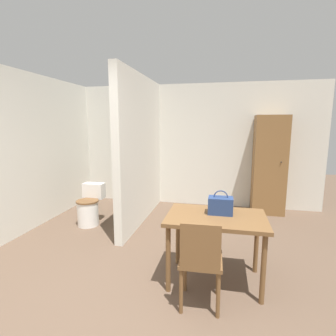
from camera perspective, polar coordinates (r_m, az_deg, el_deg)
name	(u,v)px	position (r m, az deg, el deg)	size (l,w,h in m)	color
wall_back	(186,145)	(5.56, 3.84, 4.94)	(5.43, 0.12, 2.50)	silver
wall_left	(25,153)	(4.72, -28.65, 2.98)	(0.12, 4.75, 2.50)	silver
partition_wall	(141,150)	(4.57, -5.86, 3.92)	(0.12, 2.20, 2.50)	silver
dining_table	(216,224)	(2.87, 10.38, -11.98)	(1.03, 0.68, 0.74)	brown
wooden_chair	(201,260)	(2.53, 7.12, -19.18)	(0.40, 0.40, 0.86)	brown
toilet	(89,207)	(4.70, -16.72, -8.15)	(0.37, 0.52, 0.67)	white
handbag	(221,205)	(2.88, 11.36, -7.96)	(0.26, 0.16, 0.26)	navy
wooden_cabinet	(269,165)	(5.31, 21.18, 0.60)	(0.59, 0.47, 1.86)	brown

